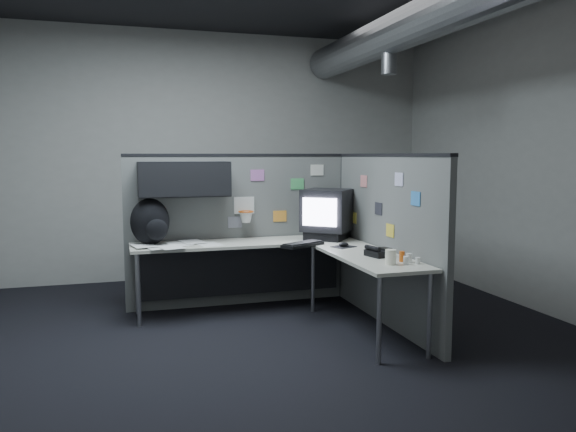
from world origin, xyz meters
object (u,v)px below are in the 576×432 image
object	(u,v)px
backpack	(151,222)
desk	(276,256)
phone	(379,252)
keyboard	(303,244)
monitor	(327,213)

from	to	relation	value
backpack	desk	bearing A→B (deg)	-16.89
backpack	phone	bearing A→B (deg)	-34.22
desk	backpack	bearing A→B (deg)	164.52
keyboard	backpack	world-z (taller)	backpack
phone	backpack	size ratio (longest dim) A/B	0.52
keyboard	backpack	size ratio (longest dim) A/B	1.04
monitor	desk	bearing A→B (deg)	-165.63
desk	monitor	world-z (taller)	monitor
monitor	backpack	xyz separation A→B (m)	(-1.82, 0.10, -0.05)
desk	backpack	world-z (taller)	backpack
desk	backpack	distance (m)	1.28
monitor	keyboard	xyz separation A→B (m)	(-0.40, -0.39, -0.25)
desk	phone	bearing A→B (deg)	-51.88
desk	monitor	distance (m)	0.77
phone	backpack	distance (m)	2.24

